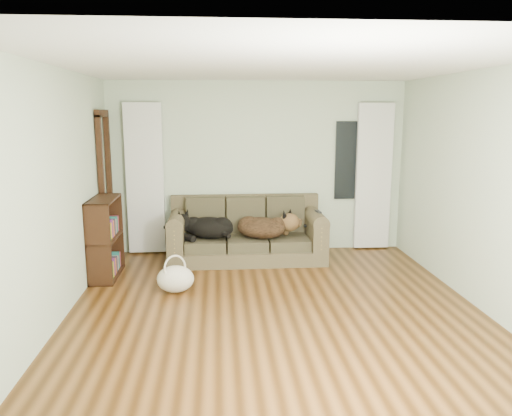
{
  "coord_description": "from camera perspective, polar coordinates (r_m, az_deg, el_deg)",
  "views": [
    {
      "loc": [
        -0.61,
        -5.1,
        2.14
      ],
      "look_at": [
        -0.09,
        1.6,
        0.84
      ],
      "focal_mm": 35.0,
      "sensor_mm": 36.0,
      "label": 1
    }
  ],
  "objects": [
    {
      "name": "wall_right",
      "position": [
        5.91,
        24.62,
        1.75
      ],
      "size": [
        0.04,
        5.0,
        2.6
      ],
      "primitive_type": "cube",
      "color": "#AFBFA2",
      "rests_on": "ground"
    },
    {
      "name": "sofa",
      "position": [
        7.29,
        -1.06,
        -2.48
      ],
      "size": [
        2.25,
        0.97,
        0.92
      ],
      "primitive_type": "cube",
      "color": "#2E271A",
      "rests_on": "floor"
    },
    {
      "name": "window_pane",
      "position": [
        7.88,
        10.81,
        5.35
      ],
      "size": [
        0.5,
        0.03,
        1.2
      ],
      "primitive_type": "cube",
      "color": "black",
      "rests_on": "wall_back"
    },
    {
      "name": "bookshelf",
      "position": [
        6.82,
        -16.84,
        -3.47
      ],
      "size": [
        0.32,
        0.84,
        1.05
      ],
      "primitive_type": "cube",
      "rotation": [
        0.0,
        0.0,
        0.01
      ],
      "color": "black",
      "rests_on": "floor"
    },
    {
      "name": "wall_back",
      "position": [
        7.67,
        0.18,
        4.65
      ],
      "size": [
        4.5,
        0.04,
        2.6
      ],
      "primitive_type": "cube",
      "color": "#AFBFA2",
      "rests_on": "ground"
    },
    {
      "name": "door_casing",
      "position": [
        7.4,
        -16.77,
        2.0
      ],
      "size": [
        0.07,
        0.6,
        2.1
      ],
      "primitive_type": "cube",
      "color": "black",
      "rests_on": "ground"
    },
    {
      "name": "tote_bag",
      "position": [
        6.14,
        -9.2,
        -8.04
      ],
      "size": [
        0.53,
        0.47,
        0.33
      ],
      "primitive_type": "ellipsoid",
      "rotation": [
        0.0,
        0.0,
        0.32
      ],
      "color": "beige",
      "rests_on": "floor"
    },
    {
      "name": "tv_remote",
      "position": [
        7.23,
        7.12,
        -0.4
      ],
      "size": [
        0.07,
        0.19,
        0.02
      ],
      "primitive_type": "cube",
      "rotation": [
        0.0,
        0.0,
        0.1
      ],
      "color": "black",
      "rests_on": "sofa"
    },
    {
      "name": "dog_black_lab",
      "position": [
        7.24,
        -5.72,
        -2.38
      ],
      "size": [
        0.88,
        0.78,
        0.31
      ],
      "primitive_type": "ellipsoid",
      "rotation": [
        0.0,
        0.0,
        -0.45
      ],
      "color": "black",
      "rests_on": "sofa"
    },
    {
      "name": "floor",
      "position": [
        5.56,
        2.28,
        -11.7
      ],
      "size": [
        5.0,
        5.0,
        0.0
      ],
      "primitive_type": "plane",
      "color": "#381F09",
      "rests_on": "ground"
    },
    {
      "name": "curtain_left",
      "position": [
        7.66,
        -12.57,
        3.25
      ],
      "size": [
        0.55,
        0.08,
        2.25
      ],
      "primitive_type": "cube",
      "color": "silver",
      "rests_on": "ground"
    },
    {
      "name": "ceiling",
      "position": [
        5.16,
        2.51,
        16.03
      ],
      "size": [
        5.0,
        5.0,
        0.0
      ],
      "primitive_type": "plane",
      "color": "white",
      "rests_on": "ground"
    },
    {
      "name": "dog_shepherd",
      "position": [
        7.2,
        1.0,
        -2.31
      ],
      "size": [
        0.9,
        0.78,
        0.33
      ],
      "primitive_type": "ellipsoid",
      "rotation": [
        0.0,
        0.0,
        2.74
      ],
      "color": "black",
      "rests_on": "sofa"
    },
    {
      "name": "curtain_right",
      "position": [
        7.96,
        13.28,
        3.5
      ],
      "size": [
        0.55,
        0.08,
        2.25
      ],
      "primitive_type": "cube",
      "color": "silver",
      "rests_on": "ground"
    },
    {
      "name": "wall_left",
      "position": [
        5.42,
        -21.95,
        1.21
      ],
      "size": [
        0.04,
        5.0,
        2.6
      ],
      "primitive_type": "cube",
      "color": "#AFBFA2",
      "rests_on": "ground"
    }
  ]
}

